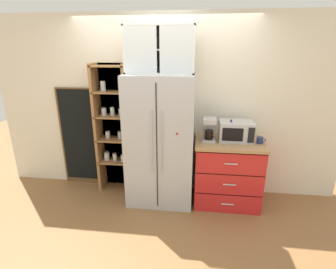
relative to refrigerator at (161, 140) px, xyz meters
name	(u,v)px	position (x,y,z in m)	size (l,w,h in m)	color
ground_plane	(161,198)	(0.00, -0.02, -0.89)	(10.74, 10.74, 0.00)	olive
wall_back_cream	(164,107)	(0.00, 0.38, 0.38)	(5.04, 0.10, 2.55)	silver
refrigerator	(161,140)	(0.00, 0.00, 0.00)	(0.89, 0.68, 1.78)	#B7BABF
pantry_shelf_column	(114,127)	(-0.74, 0.25, 0.08)	(0.53, 0.31, 1.90)	brown
counter_cabinet	(227,172)	(0.92, 0.02, -0.43)	(0.90, 0.64, 0.91)	red
microwave	(236,131)	(1.00, 0.07, 0.15)	(0.44, 0.33, 0.26)	#B7BABF
coffee_maker	(209,129)	(0.65, 0.03, 0.18)	(0.17, 0.20, 0.31)	#B7B7BC
mug_navy	(260,140)	(1.30, -0.02, 0.06)	(0.12, 0.08, 0.09)	navy
mug_charcoal	(230,137)	(0.93, 0.06, 0.07)	(0.12, 0.08, 0.10)	#2D2D33
bottle_cobalt	(230,132)	(0.92, 0.03, 0.15)	(0.06, 0.06, 0.29)	navy
upper_cabinet	(160,50)	(0.00, 0.05, 1.18)	(0.86, 0.32, 0.57)	silver
chalkboard_menu	(80,137)	(-1.32, 0.30, -0.12)	(0.60, 0.04, 1.54)	brown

